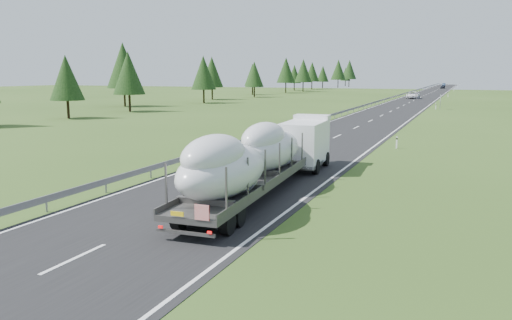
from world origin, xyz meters
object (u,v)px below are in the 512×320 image
at_px(boat_truck, 262,154).
at_px(distant_car_dark, 443,87).
at_px(distant_car_blue, 444,85).
at_px(distant_van, 413,95).
at_px(highway_sign, 440,99).

xyz_separation_m(boat_truck, distant_car_dark, (-1.09, 201.43, -1.27)).
xyz_separation_m(boat_truck, distant_car_blue, (-2.82, 247.41, -1.30)).
distance_m(boat_truck, distant_van, 107.75).
distance_m(highway_sign, distant_van, 39.73).
bearing_deg(highway_sign, distant_car_blue, 92.50).
xyz_separation_m(highway_sign, boat_truck, (-4.97, -68.87, 0.23)).
height_order(highway_sign, distant_van, highway_sign).
height_order(distant_van, distant_car_dark, distant_van).
bearing_deg(highway_sign, distant_car_dark, 92.62).
xyz_separation_m(highway_sign, distant_car_dark, (-6.06, 132.56, -1.04)).
xyz_separation_m(highway_sign, distant_car_blue, (-7.79, 178.54, -1.07)).
relative_size(distant_car_dark, distant_car_blue, 1.00).
height_order(boat_truck, distant_car_dark, boat_truck).
distance_m(highway_sign, boat_truck, 69.05).
relative_size(highway_sign, distant_car_blue, 0.58).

